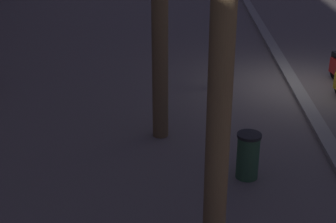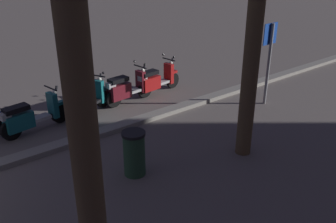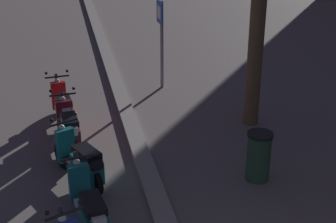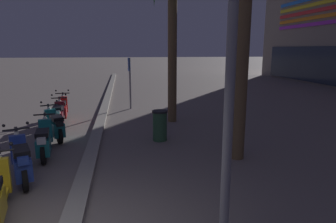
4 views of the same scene
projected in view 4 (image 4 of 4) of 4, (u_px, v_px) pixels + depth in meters
name	position (u px, v px, depth m)	size (l,w,h in m)	color
scooter_red_lead_nearest	(63.00, 110.00, 11.69)	(1.78, 0.59, 1.17)	black
scooter_maroon_tail_end	(59.00, 116.00, 10.55)	(1.75, 0.57, 1.17)	black
scooter_teal_far_back	(55.00, 126.00, 9.22)	(1.63, 0.90, 1.17)	black
scooter_teal_mid_centre	(44.00, 141.00, 7.73)	(1.86, 0.65, 1.04)	black
scooter_blue_second_in_line	(21.00, 161.00, 6.29)	(1.74, 0.88, 1.17)	black
crossing_sign	(130.00, 77.00, 13.86)	(0.60, 0.13, 2.40)	#939399
palm_tree_near_sign	(172.00, 2.00, 10.79)	(2.44, 2.42, 5.94)	brown
litter_bin	(160.00, 125.00, 9.17)	(0.48, 0.48, 0.95)	#2D5638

